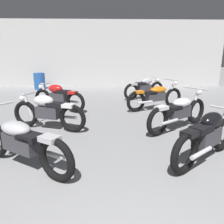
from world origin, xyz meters
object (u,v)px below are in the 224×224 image
object	(u,v)px
motorcycle_right_row_2	(179,111)
oil_drum	(40,81)
motorcycle_right_row_1	(207,135)
motorcycle_right_row_4	(145,88)
motorcycle_right_row_3	(156,96)
motorcycle_left_row_3	(58,97)
motorcycle_left_row_2	(48,111)
motorcycle_left_row_1	(21,141)

from	to	relation	value
motorcycle_right_row_2	oil_drum	bearing A→B (deg)	128.93
motorcycle_right_row_1	motorcycle_right_row_4	bearing A→B (deg)	90.71
motorcycle_right_row_1	oil_drum	bearing A→B (deg)	122.43
motorcycle_right_row_4	oil_drum	xyz separation A→B (m)	(-5.04, 2.66, -0.03)
motorcycle_right_row_3	motorcycle_right_row_4	size ratio (longest dim) A/B	1.13
motorcycle_left_row_3	motorcycle_right_row_1	distance (m)	4.78
motorcycle_right_row_2	oil_drum	world-z (taller)	motorcycle_right_row_2
motorcycle_left_row_3	motorcycle_right_row_1	world-z (taller)	same
motorcycle_right_row_3	oil_drum	world-z (taller)	motorcycle_right_row_3
motorcycle_left_row_2	oil_drum	size ratio (longest dim) A/B	2.23
motorcycle_left_row_2	motorcycle_right_row_2	distance (m)	3.17
motorcycle_right_row_2	motorcycle_right_row_4	distance (m)	3.76
motorcycle_left_row_1	oil_drum	distance (m)	8.40
motorcycle_right_row_3	oil_drum	size ratio (longest dim) A/B	2.39
motorcycle_left_row_1	motorcycle_right_row_2	bearing A→B (deg)	28.87
motorcycle_left_row_3	motorcycle_right_row_3	bearing A→B (deg)	0.77
motorcycle_right_row_1	motorcycle_right_row_4	xyz separation A→B (m)	(-0.07, 5.37, 0.00)
motorcycle_left_row_2	motorcycle_right_row_4	size ratio (longest dim) A/B	1.05
motorcycle_left_row_1	motorcycle_right_row_1	size ratio (longest dim) A/B	1.15
motorcycle_left_row_2	motorcycle_right_row_4	world-z (taller)	same
motorcycle_left_row_3	motorcycle_right_row_4	distance (m)	3.64
motorcycle_left_row_2	motorcycle_right_row_3	bearing A→B (deg)	31.35
motorcycle_left_row_1	motorcycle_left_row_3	bearing A→B (deg)	92.40
motorcycle_right_row_4	oil_drum	world-z (taller)	motorcycle_right_row_4
motorcycle_left_row_2	motorcycle_left_row_3	distance (m)	1.83
motorcycle_left_row_2	motorcycle_left_row_1	bearing A→B (deg)	-88.94
motorcycle_left_row_1	motorcycle_left_row_2	bearing A→B (deg)	91.06
motorcycle_left_row_1	motorcycle_right_row_1	world-z (taller)	motorcycle_left_row_1
motorcycle_left_row_1	motorcycle_left_row_3	xyz separation A→B (m)	(-0.15, 3.65, 0.01)
motorcycle_right_row_1	oil_drum	distance (m)	9.52
motorcycle_left_row_1	motorcycle_right_row_4	world-z (taller)	motorcycle_left_row_1
motorcycle_right_row_1	motorcycle_right_row_2	bearing A→B (deg)	87.22
motorcycle_left_row_1	motorcycle_right_row_4	bearing A→B (deg)	61.36
motorcycle_right_row_3	motorcycle_left_row_1	bearing A→B (deg)	-129.43
motorcycle_right_row_2	motorcycle_right_row_3	xyz separation A→B (m)	(-0.10, 1.96, 0.00)
motorcycle_left_row_2	motorcycle_right_row_2	world-z (taller)	motorcycle_right_row_2
motorcycle_left_row_3	motorcycle_right_row_2	distance (m)	3.81
motorcycle_right_row_1	motorcycle_right_row_2	size ratio (longest dim) A/B	0.88
motorcycle_right_row_3	oil_drum	bearing A→B (deg)	138.74
motorcycle_right_row_1	motorcycle_right_row_4	world-z (taller)	same
oil_drum	motorcycle_right_row_4	bearing A→B (deg)	-27.86
motorcycle_left_row_2	motorcycle_left_row_3	size ratio (longest dim) A/B	1.05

